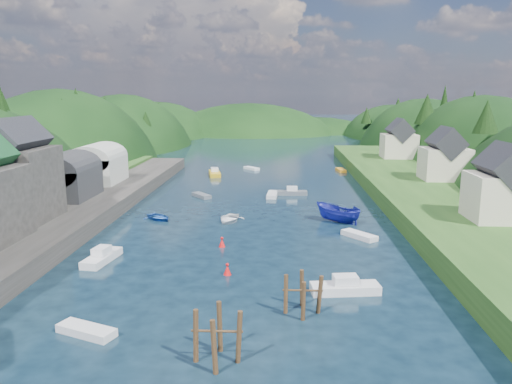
# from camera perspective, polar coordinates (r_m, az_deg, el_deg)

# --- Properties ---
(ground) EXTENTS (600.00, 600.00, 0.00)m
(ground) POSITION_cam_1_polar(r_m,az_deg,el_deg) (83.53, 0.75, 0.25)
(ground) COLOR black
(ground) RESTS_ON ground
(hillside_left) EXTENTS (44.00, 245.56, 52.00)m
(hillside_left) POSITION_cam_1_polar(r_m,az_deg,el_deg) (119.64, -20.86, -1.06)
(hillside_left) COLOR black
(hillside_left) RESTS_ON ground
(hillside_right) EXTENTS (36.00, 245.56, 48.00)m
(hillside_right) POSITION_cam_1_polar(r_m,az_deg,el_deg) (117.24, 23.80, -1.21)
(hillside_right) COLOR black
(hillside_right) RESTS_ON ground
(far_hills) EXTENTS (103.00, 68.00, 44.00)m
(far_hills) POSITION_cam_1_polar(r_m,az_deg,el_deg) (207.68, 2.36, 3.84)
(far_hills) COLOR black
(far_hills) RESTS_ON ground
(hill_trees) EXTENTS (91.50, 153.01, 12.65)m
(hill_trees) POSITION_cam_1_polar(r_m,az_deg,el_deg) (97.34, 1.78, 8.38)
(hill_trees) COLOR black
(hill_trees) RESTS_ON ground
(quay_left) EXTENTS (12.00, 110.00, 2.00)m
(quay_left) POSITION_cam_1_polar(r_m,az_deg,el_deg) (60.41, -23.85, -4.05)
(quay_left) COLOR #2D2B28
(quay_left) RESTS_ON ground
(boat_sheds) EXTENTS (7.00, 21.00, 7.50)m
(boat_sheds) POSITION_cam_1_polar(r_m,az_deg,el_deg) (77.38, -19.20, 2.70)
(boat_sheds) COLOR #2D2D30
(boat_sheds) RESTS_ON quay_left
(terrace_right) EXTENTS (16.00, 120.00, 2.40)m
(terrace_right) POSITION_cam_1_polar(r_m,az_deg,el_deg) (76.66, 19.49, -0.49)
(terrace_right) COLOR #234719
(terrace_right) RESTS_ON ground
(right_bank_cottages) EXTENTS (9.00, 59.24, 8.41)m
(right_bank_cottages) POSITION_cam_1_polar(r_m,az_deg,el_deg) (84.68, 20.06, 3.72)
(right_bank_cottages) COLOR beige
(right_bank_cottages) RESTS_ON terrace_right
(piling_cluster_near) EXTENTS (3.10, 2.90, 3.94)m
(piling_cluster_near) POSITION_cam_1_polar(r_m,az_deg,el_deg) (31.19, -4.45, -16.57)
(piling_cluster_near) COLOR #382314
(piling_cluster_near) RESTS_ON ground
(piling_cluster_far) EXTENTS (2.95, 2.78, 3.54)m
(piling_cluster_far) POSITION_cam_1_polar(r_m,az_deg,el_deg) (37.52, 5.34, -11.93)
(piling_cluster_far) COLOR #382314
(piling_cluster_far) RESTS_ON ground
(channel_buoy_near) EXTENTS (0.70, 0.70, 1.10)m
(channel_buoy_near) POSITION_cam_1_polar(r_m,az_deg,el_deg) (45.03, -3.29, -8.85)
(channel_buoy_near) COLOR red
(channel_buoy_near) RESTS_ON ground
(channel_buoy_far) EXTENTS (0.70, 0.70, 1.10)m
(channel_buoy_far) POSITION_cam_1_polar(r_m,az_deg,el_deg) (52.87, -3.91, -5.78)
(channel_buoy_far) COLOR red
(channel_buoy_far) RESTS_ON ground
(moored_boats) EXTENTS (34.85, 86.58, 2.43)m
(moored_boats) POSITION_cam_1_polar(r_m,az_deg,el_deg) (55.56, -2.79, -4.69)
(moored_boats) COLOR orange
(moored_boats) RESTS_ON ground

